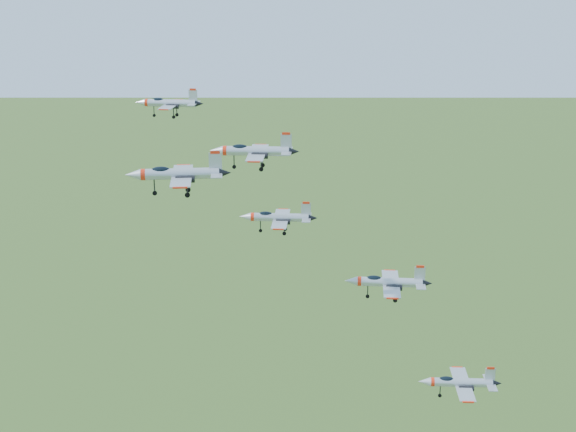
# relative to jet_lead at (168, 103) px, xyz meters

# --- Properties ---
(jet_lead) EXTENTS (11.33, 9.35, 3.03)m
(jet_lead) POSITION_rel_jet_lead_xyz_m (0.00, 0.00, 0.00)
(jet_lead) COLOR #A9B0B6
(jet_left_high) EXTENTS (13.15, 10.95, 3.51)m
(jet_left_high) POSITION_rel_jet_lead_xyz_m (16.66, -12.21, -4.45)
(jet_left_high) COLOR #A9B0B6
(jet_right_high) EXTENTS (13.13, 11.13, 3.55)m
(jet_right_high) POSITION_rel_jet_lead_xyz_m (10.83, -30.03, -3.54)
(jet_right_high) COLOR #A9B0B6
(jet_left_low) EXTENTS (12.23, 10.17, 3.27)m
(jet_left_low) POSITION_rel_jet_lead_xyz_m (19.20, -7.15, -16.02)
(jet_left_low) COLOR #A9B0B6
(jet_right_low) EXTENTS (11.81, 9.80, 3.16)m
(jet_right_low) POSITION_rel_jet_lead_xyz_m (37.16, -22.70, -19.23)
(jet_right_low) COLOR #A9B0B6
(jet_trail) EXTENTS (11.96, 9.97, 3.20)m
(jet_trail) POSITION_rel_jet_lead_xyz_m (47.76, -18.42, -35.71)
(jet_trail) COLOR #A9B0B6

